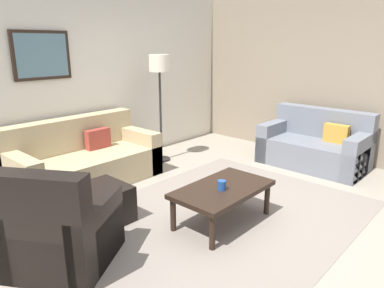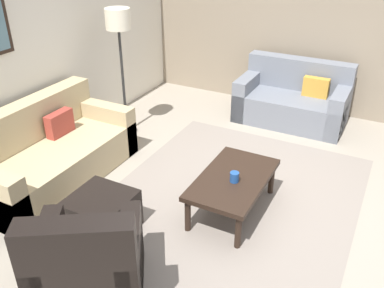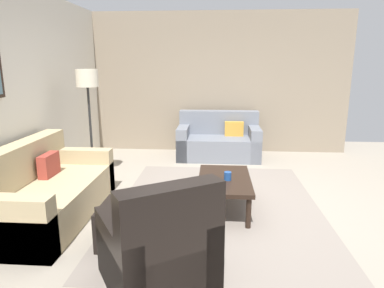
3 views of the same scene
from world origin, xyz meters
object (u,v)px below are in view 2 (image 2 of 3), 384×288
couch_loveseat (293,101)px  couch_main (47,154)px  armchair_leather (89,271)px  lamp_standing (119,32)px  coffee_table (233,181)px  ottoman (102,214)px  cup (234,177)px

couch_loveseat → couch_main: bearing=144.0°
armchair_leather → lamp_standing: bearing=30.1°
coffee_table → ottoman: bearing=131.8°
cup → ottoman: bearing=128.5°
coffee_table → lamp_standing: (1.01, 2.04, 1.05)m
cup → couch_main: bearing=98.2°
couch_main → ottoman: 1.27m
ottoman → cup: (0.81, -1.02, 0.26)m
ottoman → lamp_standing: lamp_standing is taller
couch_loveseat → coffee_table: (-2.50, -0.06, 0.06)m
coffee_table → cup: cup is taller
coffee_table → lamp_standing: bearing=63.7°
couch_loveseat → lamp_standing: (-1.50, 1.98, 1.11)m
couch_main → lamp_standing: (1.39, -0.11, 1.11)m
couch_main → cup: bearing=-81.8°
couch_loveseat → lamp_standing: size_ratio=0.91×
couch_loveseat → armchair_leather: bearing=173.2°
coffee_table → couch_main: bearing=100.1°
couch_loveseat → lamp_standing: lamp_standing is taller
couch_main → coffee_table: bearing=-79.9°
cup → lamp_standing: size_ratio=0.06×
couch_main → ottoman: bearing=-113.0°
couch_loveseat → ottoman: couch_loveseat is taller
cup → lamp_standing: bearing=62.6°
lamp_standing → armchair_leather: bearing=-149.9°
ottoman → lamp_standing: size_ratio=0.33×
armchair_leather → cup: armchair_leather is taller
armchair_leather → coffee_table: size_ratio=1.00×
couch_main → lamp_standing: lamp_standing is taller
ottoman → coffee_table: 1.33m
ottoman → lamp_standing: 2.48m
couch_main → lamp_standing: 1.78m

